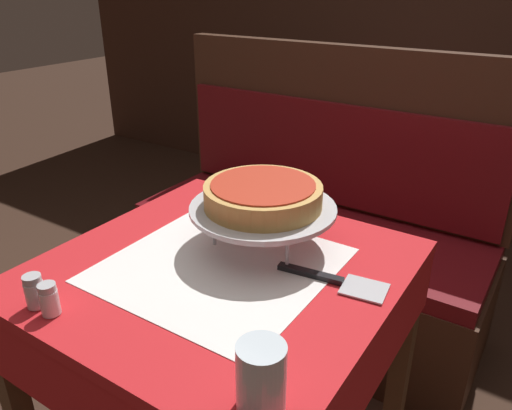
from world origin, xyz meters
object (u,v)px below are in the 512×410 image
at_px(condiment_caddy, 362,92).
at_px(booth_bench, 309,250).
at_px(pepper_shaker, 49,299).
at_px(pizza_pan_stand, 263,210).
at_px(water_glass_near, 261,378).
at_px(salt_shaker, 34,291).
at_px(deep_dish_pizza, 263,195).
at_px(pizza_server, 334,280).
at_px(dining_table_front, 222,305).
at_px(dining_table_rear, 379,124).

bearing_deg(condiment_caddy, booth_bench, -77.99).
relative_size(pepper_shaker, condiment_caddy, 0.47).
height_order(pizza_pan_stand, water_glass_near, water_glass_near).
bearing_deg(pepper_shaker, condiment_caddy, 96.07).
bearing_deg(salt_shaker, booth_bench, 88.90).
bearing_deg(booth_bench, deep_dish_pizza, -72.62).
xyz_separation_m(pepper_shaker, condiment_caddy, (-0.23, 2.14, -0.00)).
relative_size(pizza_pan_stand, pepper_shaker, 5.22).
height_order(pizza_pan_stand, pizza_server, pizza_pan_stand).
xyz_separation_m(booth_bench, salt_shaker, (-0.02, -1.18, 0.47)).
xyz_separation_m(booth_bench, water_glass_near, (0.50, -1.15, 0.49)).
distance_m(pizza_pan_stand, pizza_server, 0.24).
xyz_separation_m(deep_dish_pizza, pepper_shaker, (-0.20, -0.46, -0.10)).
bearing_deg(pizza_server, water_glass_near, -81.97).
height_order(dining_table_front, booth_bench, booth_bench).
distance_m(pepper_shaker, condiment_caddy, 2.15).
bearing_deg(condiment_caddy, pizza_server, -69.50).
xyz_separation_m(pizza_pan_stand, deep_dish_pizza, (-0.00, -0.00, 0.04)).
bearing_deg(water_glass_near, pepper_shaker, -176.45).
relative_size(booth_bench, water_glass_near, 12.14).
height_order(dining_table_rear, booth_bench, booth_bench).
bearing_deg(dining_table_rear, salt_shaker, -88.20).
bearing_deg(deep_dish_pizza, salt_shaker, -118.49).
relative_size(pizza_server, condiment_caddy, 1.75).
relative_size(dining_table_front, pizza_server, 3.13).
xyz_separation_m(dining_table_front, dining_table_rear, (-0.28, 1.80, -0.01)).
xyz_separation_m(dining_table_front, condiment_caddy, (-0.40, 1.81, 0.15)).
xyz_separation_m(deep_dish_pizza, pizza_server, (0.22, -0.05, -0.13)).
bearing_deg(salt_shaker, pizza_server, 41.20).
relative_size(pizza_pan_stand, salt_shaker, 4.98).
distance_m(dining_table_rear, water_glass_near, 2.19).
bearing_deg(deep_dish_pizza, pizza_server, -13.11).
xyz_separation_m(dining_table_front, pizza_pan_stand, (0.03, 0.13, 0.21)).
height_order(booth_bench, deep_dish_pizza, booth_bench).
xyz_separation_m(salt_shaker, pepper_shaker, (0.05, 0.00, -0.00)).
bearing_deg(water_glass_near, booth_bench, 113.33).
distance_m(pizza_server, salt_shaker, 0.62).
bearing_deg(condiment_caddy, salt_shaker, -85.16).
bearing_deg(water_glass_near, condiment_caddy, 108.37).
distance_m(dining_table_rear, deep_dish_pizza, 1.72).
height_order(dining_table_front, pizza_pan_stand, pizza_pan_stand).
bearing_deg(deep_dish_pizza, condiment_caddy, 104.35).
bearing_deg(pepper_shaker, water_glass_near, 3.55).
bearing_deg(pizza_server, pepper_shaker, -135.82).
bearing_deg(pepper_shaker, dining_table_front, 62.95).
relative_size(booth_bench, pizza_server, 5.68).
bearing_deg(water_glass_near, dining_table_front, 135.41).
bearing_deg(pizza_pan_stand, salt_shaker, -118.49).
distance_m(dining_table_front, water_glass_near, 0.46).
distance_m(deep_dish_pizza, water_glass_near, 0.51).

